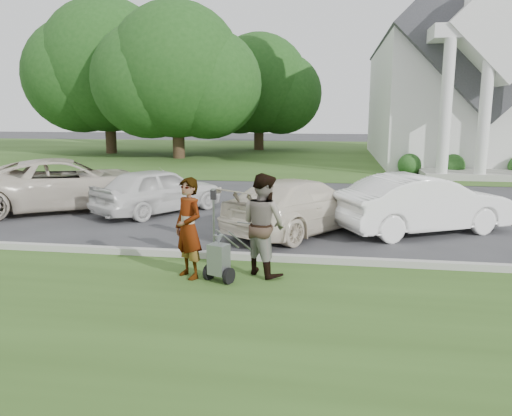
% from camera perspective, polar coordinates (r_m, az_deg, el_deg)
% --- Properties ---
extents(ground, '(120.00, 120.00, 0.00)m').
position_cam_1_polar(ground, '(9.73, -2.95, -6.86)').
color(ground, '#333335').
rests_on(ground, ground).
extents(grass_strip, '(80.00, 7.00, 0.01)m').
position_cam_1_polar(grass_strip, '(7.02, -8.15, -14.20)').
color(grass_strip, '#2E4B19').
rests_on(grass_strip, ground).
extents(church_lawn, '(80.00, 30.00, 0.01)m').
position_cam_1_polar(church_lawn, '(36.23, 5.91, 6.22)').
color(church_lawn, '#2E4B19').
rests_on(church_lawn, ground).
extents(curb, '(80.00, 0.18, 0.15)m').
position_cam_1_polar(curb, '(10.22, -2.32, -5.53)').
color(curb, '#9E9E93').
rests_on(curb, ground).
extents(church, '(9.19, 19.00, 24.10)m').
position_cam_1_polar(church, '(33.07, 22.09, 15.34)').
color(church, white).
rests_on(church, ground).
extents(tree_left, '(10.63, 8.40, 9.71)m').
position_cam_1_polar(tree_left, '(32.67, -9.08, 14.59)').
color(tree_left, '#332316').
rests_on(tree_left, ground).
extents(tree_far, '(11.64, 9.20, 10.73)m').
position_cam_1_polar(tree_far, '(37.69, -16.65, 14.67)').
color(tree_far, '#332316').
rests_on(tree_far, ground).
extents(tree_back, '(9.61, 7.60, 8.89)m').
position_cam_1_polar(tree_back, '(39.53, 0.31, 13.52)').
color(tree_back, '#332316').
rests_on(tree_back, ground).
extents(striping_cart, '(0.77, 1.08, 0.93)m').
position_cam_1_polar(striping_cart, '(8.86, -4.24, -5.97)').
color(striping_cart, black).
rests_on(striping_cart, ground).
extents(person_left, '(0.79, 0.76, 1.82)m').
position_cam_1_polar(person_left, '(9.00, -7.72, -2.40)').
color(person_left, '#999999').
rests_on(person_left, ground).
extents(person_right, '(1.16, 1.13, 1.88)m').
position_cam_1_polar(person_right, '(9.10, 0.88, -1.96)').
color(person_right, '#999999').
rests_on(person_right, ground).
extents(parking_meter_near, '(0.11, 0.10, 1.50)m').
position_cam_1_polar(parking_meter_near, '(9.82, -4.85, -1.00)').
color(parking_meter_near, gray).
rests_on(parking_meter_near, ground).
extents(car_a, '(6.17, 5.19, 1.57)m').
position_cam_1_polar(car_a, '(16.44, -20.86, 2.59)').
color(car_a, beige).
rests_on(car_a, ground).
extents(car_b, '(3.57, 4.22, 1.36)m').
position_cam_1_polar(car_b, '(15.09, -11.10, 2.02)').
color(car_b, silver).
rests_on(car_b, ground).
extents(car_c, '(4.11, 4.86, 1.33)m').
position_cam_1_polar(car_c, '(12.54, 5.15, 0.32)').
color(car_c, beige).
rests_on(car_c, ground).
extents(car_d, '(4.62, 3.39, 1.45)m').
position_cam_1_polar(car_d, '(13.04, 18.54, 0.46)').
color(car_d, white).
rests_on(car_d, ground).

